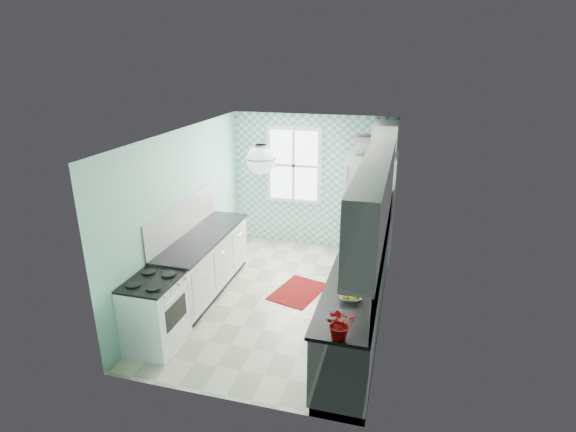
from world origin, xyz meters
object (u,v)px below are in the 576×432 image
(microwave, at_px, (373,145))
(sink, at_px, (367,238))
(fridge, at_px, (369,208))
(ceiling_light, at_px, (261,160))
(fruit_bowl, at_px, (350,297))
(stove, at_px, (155,312))
(potted_plant, at_px, (340,324))

(microwave, bearing_deg, sink, 91.27)
(fridge, bearing_deg, sink, -82.05)
(ceiling_light, distance_m, sink, 2.23)
(fruit_bowl, bearing_deg, ceiling_light, 154.57)
(ceiling_light, distance_m, stove, 2.32)
(fridge, bearing_deg, fruit_bowl, -84.47)
(fridge, height_order, potted_plant, fridge)
(fruit_bowl, distance_m, potted_plant, 0.76)
(ceiling_light, xyz_separation_m, fruit_bowl, (1.20, -0.57, -1.35))
(fridge, distance_m, potted_plant, 3.92)
(fridge, relative_size, microwave, 3.45)
(sink, height_order, microwave, microwave)
(stove, bearing_deg, sink, 40.98)
(ceiling_light, xyz_separation_m, stove, (-1.20, -0.70, -1.85))
(fruit_bowl, bearing_deg, sink, 89.87)
(fridge, xyz_separation_m, sink, (0.09, -1.33, -0.03))
(stove, height_order, sink, sink)
(fridge, distance_m, fruit_bowl, 3.16)
(fruit_bowl, bearing_deg, microwave, 91.63)
(ceiling_light, xyz_separation_m, sink, (1.20, 1.26, -1.39))
(fruit_bowl, height_order, potted_plant, potted_plant)
(stove, relative_size, fruit_bowl, 3.50)
(fridge, distance_m, microwave, 1.11)
(ceiling_light, bearing_deg, sink, 46.31)
(ceiling_light, height_order, fridge, ceiling_light)
(fruit_bowl, xyz_separation_m, microwave, (-0.09, 3.16, 1.10))
(stove, distance_m, fruit_bowl, 2.45)
(fridge, relative_size, sink, 3.61)
(ceiling_light, bearing_deg, fruit_bowl, -25.43)
(potted_plant, bearing_deg, fridge, 91.32)
(ceiling_light, bearing_deg, stove, -149.63)
(fridge, bearing_deg, potted_plant, -84.78)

